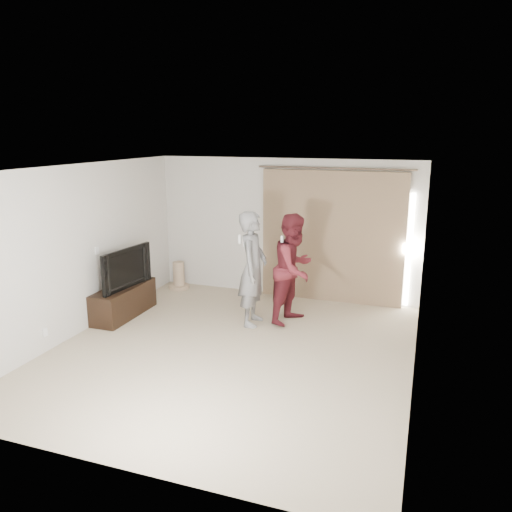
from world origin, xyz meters
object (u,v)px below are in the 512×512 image
at_px(tv_console, 124,301).
at_px(tv, 122,267).
at_px(person_woman, 294,269).
at_px(person_man, 253,269).

bearing_deg(tv_console, tv, 0.00).
bearing_deg(tv, person_woman, -69.43).
distance_m(tv_console, person_woman, 2.96).
bearing_deg(person_woman, tv, -165.76).
height_order(tv_console, person_woman, person_woman).
bearing_deg(tv_console, person_woman, 14.24).
bearing_deg(person_man, person_woman, 27.94).
relative_size(tv, person_man, 0.63).
distance_m(tv, person_woman, 2.89).
relative_size(tv, person_woman, 0.65).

